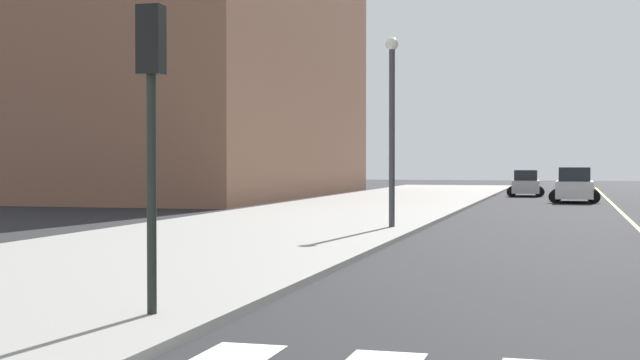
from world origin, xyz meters
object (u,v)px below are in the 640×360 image
at_px(car_white_fifth, 575,186).
at_px(car_silver_nearest, 526,184).
at_px(traffic_light_far_corner, 152,96).
at_px(street_lamp, 392,113).

bearing_deg(car_white_fifth, car_silver_nearest, 110.36).
bearing_deg(car_white_fifth, traffic_light_far_corner, -97.58).
xyz_separation_m(traffic_light_far_corner, street_lamp, (0.08, 18.21, 0.68)).
distance_m(car_silver_nearest, street_lamp, 33.16).
xyz_separation_m(car_silver_nearest, street_lamp, (-3.00, -32.88, 3.16)).
height_order(car_white_fifth, traffic_light_far_corner, traffic_light_far_corner).
xyz_separation_m(car_silver_nearest, traffic_light_far_corner, (-3.08, -51.09, 2.48)).
distance_m(car_silver_nearest, car_white_fifth, 9.39).
bearing_deg(street_lamp, car_white_fifth, 75.67).
relative_size(car_white_fifth, traffic_light_far_corner, 1.02).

